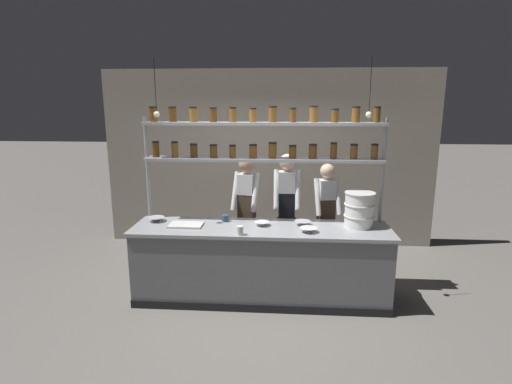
# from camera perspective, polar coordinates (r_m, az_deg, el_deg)

# --- Properties ---
(ground_plane) EXTENTS (40.00, 40.00, 0.00)m
(ground_plane) POSITION_cam_1_polar(r_m,az_deg,el_deg) (5.15, 0.69, -14.82)
(ground_plane) COLOR slate
(back_wall) EXTENTS (5.50, 0.12, 2.92)m
(back_wall) POSITION_cam_1_polar(r_m,az_deg,el_deg) (6.72, 1.79, 4.74)
(back_wall) COLOR #9E9384
(back_wall) RESTS_ON ground_plane
(prep_counter) EXTENTS (3.10, 0.76, 0.92)m
(prep_counter) POSITION_cam_1_polar(r_m,az_deg,el_deg) (4.96, 0.70, -10.11)
(prep_counter) COLOR slate
(prep_counter) RESTS_ON ground_plane
(spice_shelf_unit) EXTENTS (2.98, 0.28, 2.34)m
(spice_shelf_unit) POSITION_cam_1_polar(r_m,az_deg,el_deg) (4.93, 0.95, 6.89)
(spice_shelf_unit) COLOR #999BA0
(spice_shelf_unit) RESTS_ON ground_plane
(chef_left) EXTENTS (0.41, 0.34, 1.66)m
(chef_left) POSITION_cam_1_polar(r_m,az_deg,el_deg) (5.54, -1.35, -2.23)
(chef_left) COLOR black
(chef_left) RESTS_ON ground_plane
(chef_center) EXTENTS (0.36, 0.30, 1.71)m
(chef_center) POSITION_cam_1_polar(r_m,az_deg,el_deg) (5.50, 4.39, -2.01)
(chef_center) COLOR black
(chef_center) RESTS_ON ground_plane
(chef_right) EXTENTS (0.40, 0.32, 1.58)m
(chef_right) POSITION_cam_1_polar(r_m,az_deg,el_deg) (5.60, 9.97, -2.88)
(chef_right) COLOR black
(chef_right) RESTS_ON ground_plane
(container_stack) EXTENTS (0.36, 0.36, 0.42)m
(container_stack) POSITION_cam_1_polar(r_m,az_deg,el_deg) (4.92, 14.53, -2.44)
(container_stack) COLOR white
(container_stack) RESTS_ON prep_counter
(cutting_board) EXTENTS (0.40, 0.26, 0.02)m
(cutting_board) POSITION_cam_1_polar(r_m,az_deg,el_deg) (4.91, -9.98, -4.66)
(cutting_board) COLOR silver
(cutting_board) RESTS_ON prep_counter
(prep_bowl_near_left) EXTENTS (0.18, 0.18, 0.05)m
(prep_bowl_near_left) POSITION_cam_1_polar(r_m,az_deg,el_deg) (4.85, 0.86, -4.55)
(prep_bowl_near_left) COLOR white
(prep_bowl_near_left) RESTS_ON prep_counter
(prep_bowl_center_front) EXTENTS (0.20, 0.20, 0.05)m
(prep_bowl_center_front) POSITION_cam_1_polar(r_m,az_deg,el_deg) (4.89, 6.71, -4.45)
(prep_bowl_center_front) COLOR #B2B7BC
(prep_bowl_center_front) RESTS_ON prep_counter
(prep_bowl_center_back) EXTENTS (0.21, 0.21, 0.06)m
(prep_bowl_center_back) POSITION_cam_1_polar(r_m,az_deg,el_deg) (5.17, -14.07, -3.80)
(prep_bowl_center_back) COLOR #B2B7BC
(prep_bowl_center_back) RESTS_ON prep_counter
(prep_bowl_near_right) EXTENTS (0.20, 0.20, 0.06)m
(prep_bowl_near_right) POSITION_cam_1_polar(r_m,az_deg,el_deg) (4.64, 7.50, -5.40)
(prep_bowl_near_right) COLOR silver
(prep_bowl_near_right) RESTS_ON prep_counter
(serving_cup_front) EXTENTS (0.08, 0.08, 0.10)m
(serving_cup_front) POSITION_cam_1_polar(r_m,az_deg,el_deg) (4.51, -2.31, -5.52)
(serving_cup_front) COLOR silver
(serving_cup_front) RESTS_ON prep_counter
(serving_cup_by_board) EXTENTS (0.08, 0.08, 0.08)m
(serving_cup_by_board) POSITION_cam_1_polar(r_m,az_deg,el_deg) (5.03, -4.43, -3.75)
(serving_cup_by_board) COLOR #334C70
(serving_cup_by_board) RESTS_ON prep_counter
(pendant_light_row) EXTENTS (2.47, 0.07, 0.66)m
(pendant_light_row) POSITION_cam_1_polar(r_m,az_deg,el_deg) (4.58, 0.68, 11.41)
(pendant_light_row) COLOR black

